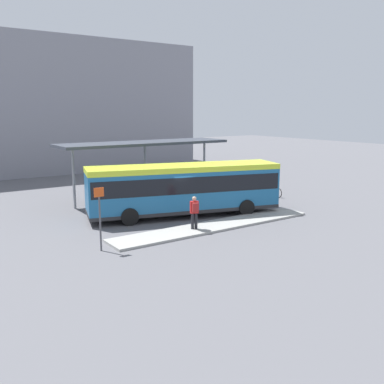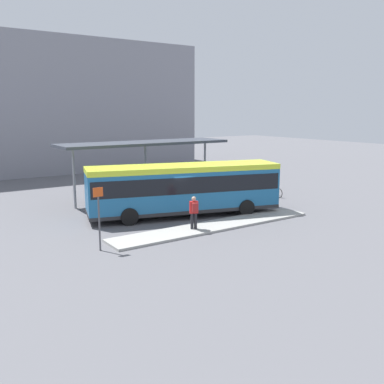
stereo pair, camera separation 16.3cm
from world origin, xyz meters
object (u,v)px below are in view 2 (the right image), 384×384
object	(u,v)px
bicycle_green	(275,192)
bicycle_yellow	(263,188)
bicycle_black	(271,190)
bicycle_blue	(257,187)
pedestrian_waiting	(194,211)
city_bus	(184,186)
platform_sign	(99,216)

from	to	relation	value
bicycle_green	bicycle_yellow	xyz separation A→B (m)	(0.28, 1.54, 0.04)
bicycle_green	bicycle_yellow	world-z (taller)	bicycle_yellow
bicycle_black	bicycle_blue	size ratio (longest dim) A/B	1.00
pedestrian_waiting	bicycle_yellow	distance (m)	11.58
bicycle_black	bicycle_blue	bearing A→B (deg)	-175.61
bicycle_yellow	bicycle_blue	distance (m)	0.77
city_bus	bicycle_yellow	world-z (taller)	city_bus
pedestrian_waiting	bicycle_blue	bearing A→B (deg)	-39.60
bicycle_green	platform_sign	xyz separation A→B (m)	(-14.92, -4.31, 1.22)
city_bus	platform_sign	distance (m)	7.31
bicycle_yellow	bicycle_blue	xyz separation A→B (m)	(0.09, 0.77, -0.04)
bicycle_black	platform_sign	world-z (taller)	platform_sign
bicycle_green	bicycle_black	size ratio (longest dim) A/B	1.01
bicycle_black	bicycle_yellow	world-z (taller)	bicycle_yellow
bicycle_green	bicycle_blue	xyz separation A→B (m)	(0.36, 2.30, -0.00)
platform_sign	bicycle_yellow	bearing A→B (deg)	21.05
pedestrian_waiting	bicycle_green	distance (m)	10.66
city_bus	bicycle_black	distance (m)	9.03
bicycle_black	bicycle_green	bearing A→B (deg)	-19.66
bicycle_green	bicycle_black	distance (m)	0.84
city_bus	bicycle_yellow	xyz separation A→B (m)	(8.67, 2.56, -1.36)
bicycle_green	bicycle_yellow	distance (m)	1.56
city_bus	bicycle_green	xyz separation A→B (m)	(8.39, 1.03, -1.40)
bicycle_yellow	platform_sign	distance (m)	16.32
bicycle_yellow	bicycle_blue	bearing A→B (deg)	-1.25
bicycle_blue	pedestrian_waiting	bearing A→B (deg)	-63.15
bicycle_green	platform_sign	size ratio (longest dim) A/B	0.56
bicycle_blue	platform_sign	size ratio (longest dim) A/B	0.55
bicycle_blue	platform_sign	distance (m)	16.69
bicycle_green	pedestrian_waiting	bearing A→B (deg)	120.49
pedestrian_waiting	bicycle_blue	distance (m)	12.05
bicycle_green	platform_sign	distance (m)	15.57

